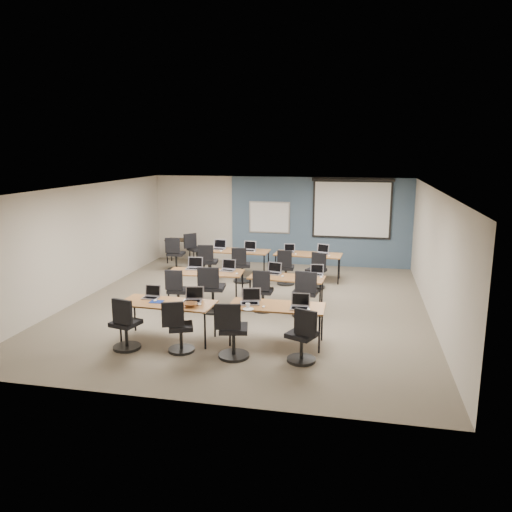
% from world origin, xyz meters
% --- Properties ---
extents(floor, '(8.00, 9.00, 0.02)m').
position_xyz_m(floor, '(0.00, 0.00, 0.00)').
color(floor, '#6B6354').
rests_on(floor, ground).
extents(ceiling, '(8.00, 9.00, 0.02)m').
position_xyz_m(ceiling, '(0.00, 0.00, 2.70)').
color(ceiling, white).
rests_on(ceiling, ground).
extents(wall_back, '(8.00, 0.04, 2.70)m').
position_xyz_m(wall_back, '(0.00, 4.50, 1.35)').
color(wall_back, beige).
rests_on(wall_back, ground).
extents(wall_front, '(8.00, 0.04, 2.70)m').
position_xyz_m(wall_front, '(0.00, -4.50, 1.35)').
color(wall_front, beige).
rests_on(wall_front, ground).
extents(wall_left, '(0.04, 9.00, 2.70)m').
position_xyz_m(wall_left, '(-4.00, 0.00, 1.35)').
color(wall_left, beige).
rests_on(wall_left, ground).
extents(wall_right, '(0.04, 9.00, 2.70)m').
position_xyz_m(wall_right, '(4.00, 0.00, 1.35)').
color(wall_right, beige).
rests_on(wall_right, ground).
extents(blue_accent_panel, '(5.50, 0.04, 2.70)m').
position_xyz_m(blue_accent_panel, '(1.25, 4.47, 1.35)').
color(blue_accent_panel, '#3D5977').
rests_on(blue_accent_panel, wall_back).
extents(whiteboard, '(1.28, 0.03, 0.98)m').
position_xyz_m(whiteboard, '(-0.30, 4.43, 1.45)').
color(whiteboard, '#AFAFAF').
rests_on(whiteboard, wall_back).
extents(projector_screen, '(2.40, 0.10, 1.82)m').
position_xyz_m(projector_screen, '(2.20, 4.41, 1.89)').
color(projector_screen, black).
rests_on(projector_screen, wall_back).
extents(training_table_front_left, '(1.76, 0.73, 0.73)m').
position_xyz_m(training_table_front_left, '(-1.00, -2.31, 0.68)').
color(training_table_front_left, '#9D6A29').
rests_on(training_table_front_left, floor).
extents(training_table_front_right, '(1.74, 0.73, 0.73)m').
position_xyz_m(training_table_front_right, '(1.03, -2.07, 0.68)').
color(training_table_front_right, brown).
rests_on(training_table_front_right, floor).
extents(training_table_mid_left, '(1.74, 0.73, 0.73)m').
position_xyz_m(training_table_mid_left, '(-1.02, 0.11, 0.68)').
color(training_table_mid_left, brown).
rests_on(training_table_mid_left, floor).
extents(training_table_mid_right, '(1.67, 0.70, 0.73)m').
position_xyz_m(training_table_mid_right, '(0.90, 0.02, 0.68)').
color(training_table_mid_right, '#996B44').
rests_on(training_table_mid_right, floor).
extents(training_table_back_left, '(1.84, 0.77, 0.73)m').
position_xyz_m(training_table_back_left, '(-0.92, 2.68, 0.69)').
color(training_table_back_left, brown).
rests_on(training_table_back_left, floor).
extents(training_table_back_right, '(1.80, 0.75, 0.73)m').
position_xyz_m(training_table_back_right, '(1.11, 2.62, 0.69)').
color(training_table_back_right, brown).
rests_on(training_table_back_right, floor).
extents(laptop_0, '(0.30, 0.26, 0.23)m').
position_xyz_m(laptop_0, '(-1.41, -2.10, 0.79)').
color(laptop_0, '#ADADB3').
rests_on(laptop_0, training_table_front_left).
extents(mouse_0, '(0.08, 0.11, 0.04)m').
position_xyz_m(mouse_0, '(-1.25, -2.29, 0.74)').
color(mouse_0, white).
rests_on(mouse_0, training_table_front_left).
extents(task_chair_0, '(0.50, 0.50, 0.98)m').
position_xyz_m(task_chair_0, '(-1.56, -2.93, 0.40)').
color(task_chair_0, black).
rests_on(task_chair_0, floor).
extents(laptop_1, '(0.34, 0.29, 0.26)m').
position_xyz_m(laptop_1, '(-0.55, -2.13, 0.79)').
color(laptop_1, silver).
rests_on(laptop_1, training_table_front_left).
extents(mouse_1, '(0.09, 0.12, 0.04)m').
position_xyz_m(mouse_1, '(-0.36, -2.34, 0.74)').
color(mouse_1, white).
rests_on(mouse_1, training_table_front_left).
extents(task_chair_1, '(0.50, 0.47, 0.96)m').
position_xyz_m(task_chair_1, '(-0.59, -2.84, 0.39)').
color(task_chair_1, black).
rests_on(task_chair_1, floor).
extents(laptop_2, '(0.35, 0.30, 0.27)m').
position_xyz_m(laptop_2, '(0.53, -2.04, 0.80)').
color(laptop_2, silver).
rests_on(laptop_2, training_table_front_right).
extents(mouse_2, '(0.07, 0.10, 0.03)m').
position_xyz_m(mouse_2, '(0.81, -2.23, 0.74)').
color(mouse_2, white).
rests_on(mouse_2, training_table_front_right).
extents(task_chair_2, '(0.54, 0.54, 1.02)m').
position_xyz_m(task_chair_2, '(0.40, -2.90, 0.42)').
color(task_chair_2, black).
rests_on(task_chair_2, floor).
extents(laptop_3, '(0.34, 0.28, 0.25)m').
position_xyz_m(laptop_3, '(1.46, -2.14, 0.79)').
color(laptop_3, '#AFAFB9').
rests_on(laptop_3, training_table_front_right).
extents(mouse_3, '(0.07, 0.11, 0.03)m').
position_xyz_m(mouse_3, '(1.63, -2.23, 0.74)').
color(mouse_3, white).
rests_on(mouse_3, training_table_front_right).
extents(task_chair_3, '(0.52, 0.49, 0.98)m').
position_xyz_m(task_chair_3, '(1.59, -2.83, 0.40)').
color(task_chair_3, black).
rests_on(task_chair_3, floor).
extents(laptop_4, '(0.36, 0.30, 0.27)m').
position_xyz_m(laptop_4, '(-1.37, 0.34, 0.80)').
color(laptop_4, '#B0AFBC').
rests_on(laptop_4, training_table_mid_left).
extents(mouse_4, '(0.08, 0.10, 0.03)m').
position_xyz_m(mouse_4, '(-1.14, 0.17, 0.74)').
color(mouse_4, white).
rests_on(mouse_4, training_table_mid_left).
extents(task_chair_4, '(0.47, 0.47, 0.96)m').
position_xyz_m(task_chair_4, '(-1.44, -0.65, 0.39)').
color(task_chair_4, black).
rests_on(task_chair_4, floor).
extents(laptop_5, '(0.33, 0.28, 0.25)m').
position_xyz_m(laptop_5, '(-0.54, 0.34, 0.79)').
color(laptop_5, '#B3B3B3').
rests_on(laptop_5, training_table_mid_left).
extents(mouse_5, '(0.06, 0.09, 0.03)m').
position_xyz_m(mouse_5, '(-0.25, 0.05, 0.74)').
color(mouse_5, white).
rests_on(mouse_5, training_table_mid_left).
extents(task_chair_5, '(0.58, 0.58, 1.05)m').
position_xyz_m(task_chair_5, '(-0.66, -0.59, 0.44)').
color(task_chair_5, black).
rests_on(task_chair_5, floor).
extents(laptop_6, '(0.33, 0.28, 0.25)m').
position_xyz_m(laptop_6, '(0.57, 0.27, 0.79)').
color(laptop_6, '#BABAC8').
rests_on(laptop_6, training_table_mid_right).
extents(mouse_6, '(0.08, 0.10, 0.03)m').
position_xyz_m(mouse_6, '(0.81, 0.02, 0.74)').
color(mouse_6, white).
rests_on(mouse_6, training_table_mid_right).
extents(task_chair_6, '(0.47, 0.47, 0.96)m').
position_xyz_m(task_chair_6, '(0.42, -0.32, 0.39)').
color(task_chair_6, black).
rests_on(task_chair_6, floor).
extents(laptop_7, '(0.30, 0.26, 0.23)m').
position_xyz_m(laptop_7, '(1.54, 0.35, 0.79)').
color(laptop_7, silver).
rests_on(laptop_7, training_table_mid_right).
extents(mouse_7, '(0.07, 0.11, 0.04)m').
position_xyz_m(mouse_7, '(1.66, 0.11, 0.74)').
color(mouse_7, white).
rests_on(mouse_7, training_table_mid_right).
extents(task_chair_7, '(0.56, 0.56, 1.04)m').
position_xyz_m(task_chair_7, '(1.39, -0.48, 0.43)').
color(task_chair_7, black).
rests_on(task_chair_7, floor).
extents(laptop_8, '(0.36, 0.30, 0.27)m').
position_xyz_m(laptop_8, '(-1.45, 2.75, 0.80)').
color(laptop_8, '#A9A9B0').
rests_on(laptop_8, training_table_back_left).
extents(mouse_8, '(0.07, 0.10, 0.04)m').
position_xyz_m(mouse_8, '(-1.30, 2.45, 0.74)').
color(mouse_8, white).
rests_on(mouse_8, training_table_back_left).
extents(task_chair_8, '(0.52, 0.52, 1.00)m').
position_xyz_m(task_chair_8, '(-1.57, 2.07, 0.41)').
color(task_chair_8, black).
rests_on(task_chair_8, floor).
extents(laptop_9, '(0.35, 0.29, 0.26)m').
position_xyz_m(laptop_9, '(-0.55, 2.72, 0.79)').
color(laptop_9, '#ADADB0').
rests_on(laptop_9, training_table_back_left).
extents(mouse_9, '(0.06, 0.10, 0.04)m').
position_xyz_m(mouse_9, '(-0.38, 2.57, 0.74)').
color(mouse_9, white).
rests_on(mouse_9, training_table_back_left).
extents(task_chair_9, '(0.49, 0.49, 0.97)m').
position_xyz_m(task_chair_9, '(-0.61, 1.99, 0.40)').
color(task_chair_9, black).
rests_on(task_chair_9, floor).
extents(laptop_10, '(0.30, 0.25, 0.23)m').
position_xyz_m(laptop_10, '(0.57, 2.73, 0.79)').
color(laptop_10, '#A8A8B5').
rests_on(laptop_10, training_table_back_right).
extents(mouse_10, '(0.06, 0.10, 0.03)m').
position_xyz_m(mouse_10, '(0.79, 2.47, 0.74)').
color(mouse_10, white).
rests_on(mouse_10, training_table_back_right).
extents(task_chair_10, '(0.47, 0.47, 0.96)m').
position_xyz_m(task_chair_10, '(0.58, 1.99, 0.39)').
color(task_chair_10, black).
rests_on(task_chair_10, floor).
extents(laptop_11, '(0.34, 0.29, 0.26)m').
position_xyz_m(laptop_11, '(1.50, 2.71, 0.79)').
color(laptop_11, '#AEAEB9').
rests_on(laptop_11, training_table_back_right).
extents(mouse_11, '(0.09, 0.11, 0.03)m').
position_xyz_m(mouse_11, '(1.68, 2.43, 0.74)').
color(mouse_11, white).
rests_on(mouse_11, training_table_back_right).
extents(task_chair_11, '(0.51, 0.48, 0.97)m').
position_xyz_m(task_chair_11, '(1.42, 1.81, 0.40)').
color(task_chair_11, black).
rests_on(task_chair_11, floor).
extents(blue_mousepad, '(0.26, 0.22, 0.01)m').
position_xyz_m(blue_mousepad, '(-1.21, -2.32, 0.73)').
color(blue_mousepad, navy).
rests_on(blue_mousepad, training_table_front_left).
extents(snack_bowl, '(0.35, 0.35, 0.07)m').
position_xyz_m(snack_bowl, '(-0.51, -2.44, 0.77)').
color(snack_bowl, brown).
rests_on(snack_bowl, training_table_front_left).
extents(snack_plate, '(0.24, 0.24, 0.01)m').
position_xyz_m(snack_plate, '(0.57, -2.40, 0.74)').
color(snack_plate, white).
rests_on(snack_plate, training_table_front_right).
extents(coffee_cup, '(0.08, 0.08, 0.07)m').
position_xyz_m(coffee_cup, '(0.54, -2.33, 0.77)').
color(coffee_cup, silver).
rests_on(coffee_cup, snack_plate).
extents(utility_table, '(0.87, 0.48, 0.75)m').
position_xyz_m(utility_table, '(-3.05, 3.91, 0.65)').
color(utility_table, black).
rests_on(utility_table, floor).
extents(spare_chair_a, '(0.64, 0.52, 1.00)m').
position_xyz_m(spare_chair_a, '(-2.48, 3.67, 0.41)').
color(spare_chair_a, black).
rests_on(spare_chair_a, floor).
extents(spare_chair_b, '(0.53, 0.53, 1.01)m').
position_xyz_m(spare_chair_b, '(-2.82, 2.86, 0.42)').
color(spare_chair_b, black).
rests_on(spare_chair_b, floor).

